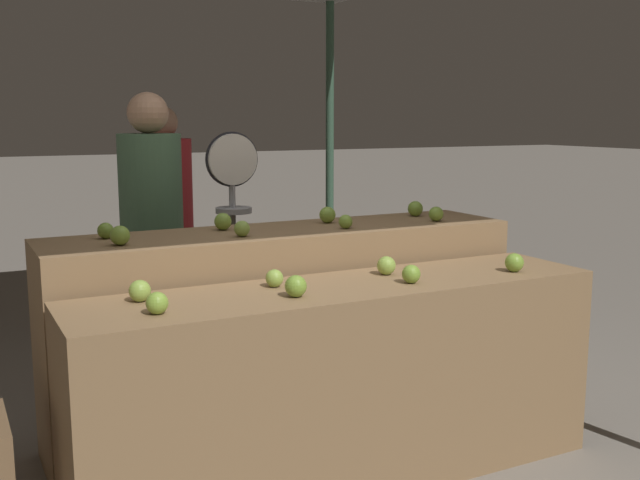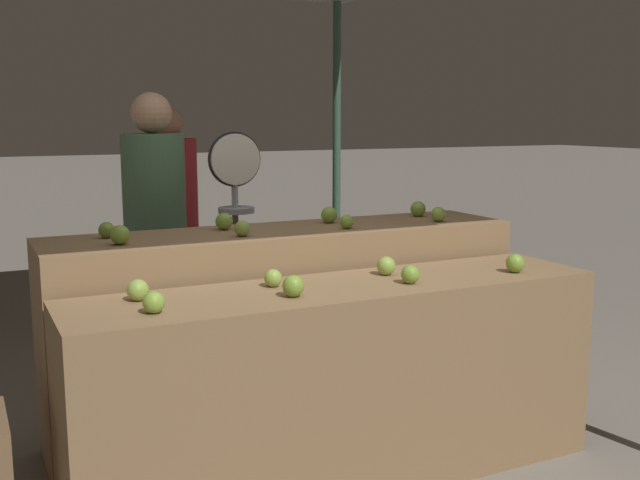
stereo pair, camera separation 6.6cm
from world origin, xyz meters
name	(u,v)px [view 2 (the right image)]	position (x,y,z in m)	size (l,w,h in m)	color
ground_plane	(341,478)	(0.00, 0.00, 0.00)	(60.00, 60.00, 0.00)	gray
display_counter_front	(342,384)	(0.00, 0.00, 0.44)	(2.37, 0.55, 0.88)	olive
display_counter_back	(287,331)	(0.00, 0.60, 0.52)	(2.37, 0.55, 1.05)	olive
apple_front_0	(154,302)	(-0.84, -0.10, 0.93)	(0.08, 0.08, 0.08)	#84AD3D
apple_front_1	(293,286)	(-0.27, -0.10, 0.93)	(0.09, 0.09, 0.09)	#7AA338
apple_front_2	(410,274)	(0.28, -0.10, 0.92)	(0.08, 0.08, 0.08)	#7AA338
apple_front_3	(515,263)	(0.84, -0.12, 0.93)	(0.09, 0.09, 0.09)	#7AA338
apple_front_4	(138,290)	(-0.85, 0.11, 0.93)	(0.09, 0.09, 0.09)	#8EB247
apple_front_5	(273,278)	(-0.28, 0.10, 0.92)	(0.08, 0.08, 0.08)	#8EB247
apple_front_6	(386,266)	(0.28, 0.10, 0.93)	(0.09, 0.09, 0.09)	#8EB247
apple_back_0	(120,235)	(-0.83, 0.50, 1.09)	(0.09, 0.09, 0.09)	#84AD3D
apple_back_1	(242,228)	(-0.27, 0.48, 1.08)	(0.07, 0.07, 0.07)	#8EB247
apple_back_2	(347,222)	(0.28, 0.49, 1.08)	(0.07, 0.07, 0.07)	#84AD3D
apple_back_3	(438,214)	(0.84, 0.50, 1.09)	(0.08, 0.08, 0.08)	#84AD3D
apple_back_4	(107,230)	(-0.85, 0.71, 1.08)	(0.07, 0.07, 0.07)	#7AA338
apple_back_5	(224,221)	(-0.28, 0.72, 1.09)	(0.09, 0.09, 0.09)	#84AD3D
apple_back_6	(329,215)	(0.29, 0.70, 1.09)	(0.09, 0.09, 0.09)	#84AD3D
apple_back_7	(418,209)	(0.85, 0.72, 1.09)	(0.09, 0.09, 0.09)	#7AA338
produce_scale	(236,205)	(-0.07, 1.14, 1.11)	(0.30, 0.20, 1.52)	#99999E
person_vendor_at_scale	(155,222)	(-0.46, 1.42, 1.01)	(0.39, 0.39, 1.73)	#2D2D38
person_customer_left	(170,212)	(-0.15, 2.25, 0.96)	(0.52, 0.52, 1.67)	#2D2D38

